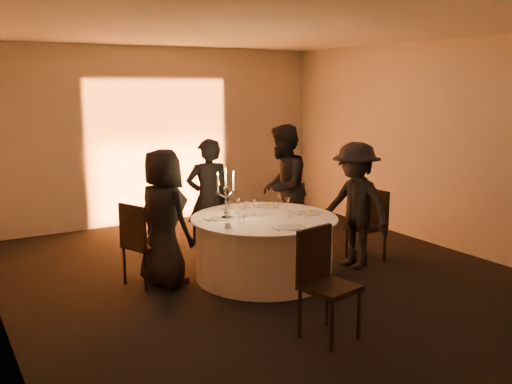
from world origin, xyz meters
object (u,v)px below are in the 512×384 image
coffee_cup (228,226)px  candelabra (226,201)px  chair_left (141,239)px  guest_right (355,205)px  guest_left (164,218)px  chair_back_right (294,211)px  banquet_table (264,247)px  chair_back_left (212,213)px  chair_right (371,221)px  chair_front (323,276)px  guest_back_left (208,199)px  guest_back_right (283,187)px

coffee_cup → candelabra: size_ratio=0.17×
chair_left → coffee_cup: bearing=-156.4°
guest_right → guest_left: bearing=-115.1°
chair_back_right → candelabra: (-1.60, -0.89, 0.48)m
chair_left → chair_back_right: chair_left is taller
guest_left → banquet_table: bearing=-126.8°
chair_back_left → guest_right: 2.14m
chair_left → guest_right: bearing=-127.5°
chair_left → chair_back_right: (2.57, 0.55, -0.06)m
chair_back_left → chair_back_right: bearing=157.5°
chair_back_left → guest_left: guest_left is taller
banquet_table → guest_left: (-1.16, 0.39, 0.44)m
chair_left → coffee_cup: chair_left is taller
chair_right → chair_front: size_ratio=0.92×
chair_back_right → chair_front: (-1.55, -2.76, 0.08)m
chair_left → banquet_table: bearing=-131.7°
guest_back_left → chair_back_left: bearing=-109.4°
guest_back_right → candelabra: 1.57m
banquet_table → chair_back_right: (1.16, 1.06, 0.13)m
chair_front → guest_back_left: (0.16, 2.79, 0.24)m
chair_left → coffee_cup: 1.11m
guest_back_right → coffee_cup: 1.97m
chair_left → chair_front: chair_front is taller
chair_back_right → coffee_cup: 2.24m
coffee_cup → chair_left: bearing=135.5°
guest_left → guest_right: size_ratio=1.00×
guest_left → chair_back_right: bearing=-92.2°
chair_back_right → chair_back_left: bearing=-66.5°
candelabra → guest_back_right: bearing=30.9°
banquet_table → chair_back_left: (0.03, 1.51, 0.14)m
guest_back_left → coffee_cup: size_ratio=15.08×
guest_left → chair_right: bearing=-117.9°
chair_right → chair_front: bearing=-54.7°
chair_back_right → coffee_cup: size_ratio=8.27×
guest_left → chair_front: bearing=-178.2°
guest_left → guest_right: (2.40, -0.62, 0.00)m
guest_back_right → guest_right: guest_back_right is taller
chair_back_right → coffee_cup: chair_back_right is taller
chair_right → guest_right: bearing=-72.9°
candelabra → chair_back_right: bearing=29.1°
chair_back_right → chair_right: size_ratio=0.95×
guest_right → candelabra: guest_right is taller
chair_back_left → chair_right: size_ratio=0.98×
guest_left → guest_back_right: 2.15m
banquet_table → chair_left: (-1.41, 0.50, 0.18)m
guest_back_right → chair_back_left: bearing=-74.3°
chair_front → chair_left: bearing=103.0°
chair_back_left → guest_back_left: size_ratio=0.57×
guest_right → candelabra: (-1.68, 0.40, 0.17)m
chair_left → guest_right: (2.65, -0.74, 0.26)m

